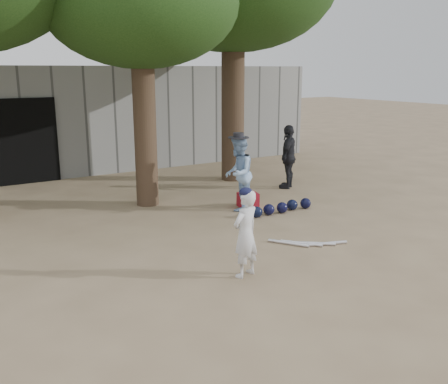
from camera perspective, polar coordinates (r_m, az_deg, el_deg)
ground at (r=7.36m, az=0.13°, el=-9.40°), size 70.00×70.00×0.00m
boy_player at (r=7.10m, az=2.47°, el=-4.78°), size 0.53×0.43×1.28m
spectator_blue at (r=10.46m, az=1.64°, el=2.14°), size 0.95×0.96×1.57m
spectator_dark at (r=12.53m, az=7.38°, el=4.02°), size 0.97×0.86×1.58m
red_bag at (r=10.83m, az=2.75°, el=-0.90°), size 0.49×0.42×0.30m
back_building at (r=16.53m, az=-19.38°, el=8.21°), size 16.00×5.24×3.00m
helmet_row at (r=10.43m, az=6.59°, el=-1.76°), size 1.51×0.29×0.23m
bat_pile at (r=8.64m, az=9.55°, el=-5.80°), size 1.11×0.82×0.06m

